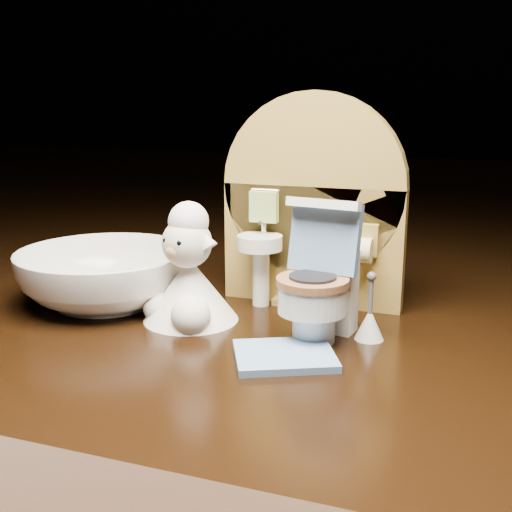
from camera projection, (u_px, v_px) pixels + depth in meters
The scene contains 6 objects.
backdrop_panel at pixel (312, 214), 0.45m from camera, with size 0.13×0.05×0.15m.
toy_toilet at pixel (320, 288), 0.40m from camera, with size 0.05×0.06×0.09m.
bath_mat at pixel (285, 356), 0.37m from camera, with size 0.06×0.05×0.00m, color #648BB8.
toilet_brush at pixel (370, 322), 0.40m from camera, with size 0.02×0.02×0.04m.
plush_lamb at pixel (188, 280), 0.43m from camera, with size 0.06×0.07×0.08m.
ceramic_bowl at pixel (105, 277), 0.46m from camera, with size 0.12×0.12×0.04m, color white.
Camera 1 is at (0.11, -0.37, 0.15)m, focal length 45.00 mm.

